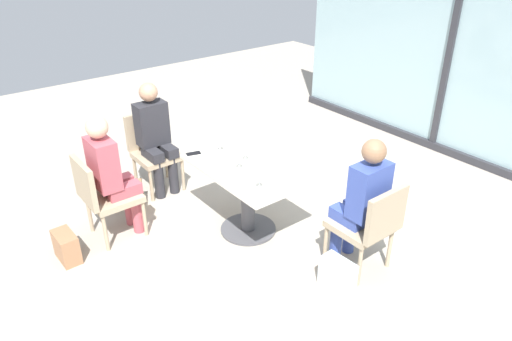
{
  "coord_description": "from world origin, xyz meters",
  "views": [
    {
      "loc": [
        3.2,
        -2.4,
        2.8
      ],
      "look_at": [
        0.0,
        0.1,
        0.65
      ],
      "focal_mm": 33.5,
      "sensor_mm": 36.0,
      "label": 1
    }
  ],
  "objects_px": {
    "person_front_left": "(111,171)",
    "handbag_0": "(66,247)",
    "wine_glass_1": "(259,175)",
    "cell_phone_on_table": "(193,153)",
    "wine_glass_0": "(219,139)",
    "person_side_end": "(155,134)",
    "person_far_right": "(362,198)",
    "wine_glass_3": "(245,148)",
    "handbag_1": "(135,197)",
    "chair_far_right": "(370,223)",
    "chair_front_left": "(103,193)",
    "handbag_2": "(337,275)",
    "dining_table_main": "(248,185)",
    "coffee_cup": "(273,158)",
    "chair_side_end": "(152,147)",
    "wine_glass_2": "(239,156)"
  },
  "relations": [
    {
      "from": "chair_far_right",
      "to": "handbag_1",
      "type": "xyz_separation_m",
      "value": [
        -2.21,
        -1.16,
        -0.36
      ]
    },
    {
      "from": "dining_table_main",
      "to": "person_side_end",
      "type": "distance_m",
      "value": 1.34
    },
    {
      "from": "person_side_end",
      "to": "dining_table_main",
      "type": "bearing_deg",
      "value": 13.08
    },
    {
      "from": "person_front_left",
      "to": "wine_glass_0",
      "type": "distance_m",
      "value": 1.08
    },
    {
      "from": "wine_glass_0",
      "to": "wine_glass_1",
      "type": "relative_size",
      "value": 1.0
    },
    {
      "from": "wine_glass_0",
      "to": "person_front_left",
      "type": "bearing_deg",
      "value": -107.76
    },
    {
      "from": "person_front_left",
      "to": "handbag_1",
      "type": "height_order",
      "value": "person_front_left"
    },
    {
      "from": "coffee_cup",
      "to": "wine_glass_0",
      "type": "bearing_deg",
      "value": -153.53
    },
    {
      "from": "person_front_left",
      "to": "handbag_2",
      "type": "relative_size",
      "value": 4.2
    },
    {
      "from": "wine_glass_3",
      "to": "cell_phone_on_table",
      "type": "height_order",
      "value": "wine_glass_3"
    },
    {
      "from": "person_side_end",
      "to": "person_far_right",
      "type": "relative_size",
      "value": 1.0
    },
    {
      "from": "dining_table_main",
      "to": "handbag_1",
      "type": "relative_size",
      "value": 4.09
    },
    {
      "from": "chair_side_end",
      "to": "handbag_0",
      "type": "xyz_separation_m",
      "value": [
        0.75,
        -1.29,
        -0.36
      ]
    },
    {
      "from": "wine_glass_0",
      "to": "wine_glass_2",
      "type": "xyz_separation_m",
      "value": [
        0.43,
        -0.07,
        0.0
      ]
    },
    {
      "from": "person_side_end",
      "to": "handbag_0",
      "type": "relative_size",
      "value": 4.2
    },
    {
      "from": "person_far_right",
      "to": "handbag_0",
      "type": "relative_size",
      "value": 4.2
    },
    {
      "from": "person_far_right",
      "to": "wine_glass_3",
      "type": "xyz_separation_m",
      "value": [
        -1.12,
        -0.4,
        0.16
      ]
    },
    {
      "from": "cell_phone_on_table",
      "to": "handbag_2",
      "type": "xyz_separation_m",
      "value": [
        1.69,
        0.34,
        -0.59
      ]
    },
    {
      "from": "person_front_left",
      "to": "wine_glass_1",
      "type": "bearing_deg",
      "value": 36.84
    },
    {
      "from": "chair_side_end",
      "to": "cell_phone_on_table",
      "type": "distance_m",
      "value": 0.89
    },
    {
      "from": "wine_glass_0",
      "to": "handbag_2",
      "type": "xyz_separation_m",
      "value": [
        1.57,
        0.1,
        -0.72
      ]
    },
    {
      "from": "wine_glass_0",
      "to": "handbag_1",
      "type": "height_order",
      "value": "wine_glass_0"
    },
    {
      "from": "person_front_left",
      "to": "handbag_2",
      "type": "height_order",
      "value": "person_front_left"
    },
    {
      "from": "wine_glass_1",
      "to": "cell_phone_on_table",
      "type": "distance_m",
      "value": 0.96
    },
    {
      "from": "wine_glass_2",
      "to": "handbag_0",
      "type": "xyz_separation_m",
      "value": [
        -0.65,
        -1.5,
        -0.72
      ]
    },
    {
      "from": "dining_table_main",
      "to": "chair_side_end",
      "type": "xyz_separation_m",
      "value": [
        -1.4,
        -0.3,
        -0.03
      ]
    },
    {
      "from": "chair_far_right",
      "to": "wine_glass_3",
      "type": "xyz_separation_m",
      "value": [
        -1.23,
        -0.4,
        0.37
      ]
    },
    {
      "from": "dining_table_main",
      "to": "person_side_end",
      "type": "bearing_deg",
      "value": -166.92
    },
    {
      "from": "chair_far_right",
      "to": "chair_side_end",
      "type": "bearing_deg",
      "value": -163.47
    },
    {
      "from": "person_side_end",
      "to": "handbag_1",
      "type": "xyz_separation_m",
      "value": [
        0.21,
        -0.41,
        -0.56
      ]
    },
    {
      "from": "wine_glass_0",
      "to": "chair_far_right",
      "type": "bearing_deg",
      "value": 16.97
    },
    {
      "from": "wine_glass_3",
      "to": "cell_phone_on_table",
      "type": "relative_size",
      "value": 1.28
    },
    {
      "from": "coffee_cup",
      "to": "handbag_2",
      "type": "bearing_deg",
      "value": -8.25
    },
    {
      "from": "wine_glass_1",
      "to": "person_front_left",
      "type": "bearing_deg",
      "value": -143.16
    },
    {
      "from": "chair_far_right",
      "to": "coffee_cup",
      "type": "height_order",
      "value": "chair_far_right"
    },
    {
      "from": "wine_glass_1",
      "to": "coffee_cup",
      "type": "distance_m",
      "value": 0.52
    },
    {
      "from": "chair_front_left",
      "to": "cell_phone_on_table",
      "type": "bearing_deg",
      "value": 76.59
    },
    {
      "from": "chair_side_end",
      "to": "wine_glass_0",
      "type": "distance_m",
      "value": 1.08
    },
    {
      "from": "chair_front_left",
      "to": "wine_glass_0",
      "type": "xyz_separation_m",
      "value": [
        0.33,
        1.13,
        0.37
      ]
    },
    {
      "from": "handbag_1",
      "to": "wine_glass_1",
      "type": "bearing_deg",
      "value": 46.78
    },
    {
      "from": "chair_far_right",
      "to": "wine_glass_1",
      "type": "bearing_deg",
      "value": -139.25
    },
    {
      "from": "chair_side_end",
      "to": "person_front_left",
      "type": "relative_size",
      "value": 0.69
    },
    {
      "from": "chair_side_end",
      "to": "wine_glass_1",
      "type": "bearing_deg",
      "value": 3.96
    },
    {
      "from": "chair_far_right",
      "to": "handbag_2",
      "type": "relative_size",
      "value": 2.9
    },
    {
      "from": "chair_front_left",
      "to": "wine_glass_3",
      "type": "height_order",
      "value": "wine_glass_3"
    },
    {
      "from": "handbag_2",
      "to": "chair_far_right",
      "type": "bearing_deg",
      "value": 89.96
    },
    {
      "from": "chair_front_left",
      "to": "cell_phone_on_table",
      "type": "height_order",
      "value": "chair_front_left"
    },
    {
      "from": "wine_glass_3",
      "to": "cell_phone_on_table",
      "type": "distance_m",
      "value": 0.56
    },
    {
      "from": "person_front_left",
      "to": "handbag_0",
      "type": "distance_m",
      "value": 0.79
    },
    {
      "from": "person_far_right",
      "to": "handbag_0",
      "type": "distance_m",
      "value": 2.7
    }
  ]
}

